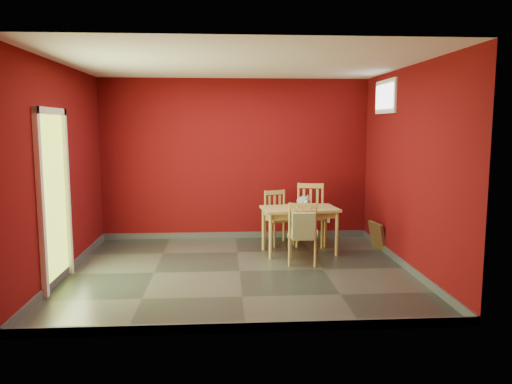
{
  "coord_description": "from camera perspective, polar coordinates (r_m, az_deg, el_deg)",
  "views": [
    {
      "loc": [
        -0.2,
        -6.43,
        1.92
      ],
      "look_at": [
        0.25,
        0.45,
        1.0
      ],
      "focal_mm": 35.0,
      "sensor_mm": 36.0,
      "label": 1
    }
  ],
  "objects": [
    {
      "name": "window",
      "position": [
        7.83,
        14.56,
        10.51
      ],
      "size": [
        0.05,
        0.9,
        0.5
      ],
      "color": "white",
      "rests_on": "room_shell"
    },
    {
      "name": "room_shell",
      "position": [
        6.7,
        -1.9,
        -8.61
      ],
      "size": [
        4.5,
        4.5,
        4.5
      ],
      "color": "#57090B",
      "rests_on": "ground"
    },
    {
      "name": "ground",
      "position": [
        6.72,
        -1.9,
        -9.02
      ],
      "size": [
        4.5,
        4.5,
        0.0
      ],
      "primitive_type": "plane",
      "color": "#2D342D",
      "rests_on": "ground"
    },
    {
      "name": "dining_table",
      "position": [
        7.54,
        5.0,
        -2.44
      ],
      "size": [
        1.18,
        0.77,
        0.7
      ],
      "color": "tan",
      "rests_on": "ground"
    },
    {
      "name": "doorway",
      "position": [
        6.41,
        -22.14,
        -0.1
      ],
      "size": [
        0.06,
        1.01,
        2.13
      ],
      "color": "#B7D838",
      "rests_on": "ground"
    },
    {
      "name": "outlet_plate",
      "position": [
        8.76,
        8.19,
        -3.13
      ],
      "size": [
        0.08,
        0.02,
        0.12
      ],
      "primitive_type": "cube",
      "color": "silver",
      "rests_on": "room_shell"
    },
    {
      "name": "cat",
      "position": [
        7.62,
        5.46,
        -0.86
      ],
      "size": [
        0.42,
        0.49,
        0.22
      ],
      "primitive_type": null,
      "rotation": [
        0.0,
        0.0,
        0.53
      ],
      "color": "slate",
      "rests_on": "table_runner"
    },
    {
      "name": "chair_near",
      "position": [
        6.97,
        5.37,
        -4.6
      ],
      "size": [
        0.48,
        0.48,
        0.88
      ],
      "color": "tan",
      "rests_on": "ground"
    },
    {
      "name": "table_runner",
      "position": [
        7.43,
        5.13,
        -2.32
      ],
      "size": [
        0.39,
        0.7,
        0.34
      ],
      "color": "#B1792D",
      "rests_on": "dining_table"
    },
    {
      "name": "tote_bag",
      "position": [
        6.74,
        5.46,
        -3.91
      ],
      "size": [
        0.31,
        0.19,
        0.43
      ],
      "color": "#8FA368",
      "rests_on": "chair_near"
    },
    {
      "name": "picture_frame",
      "position": [
        8.04,
        13.69,
        -4.89
      ],
      "size": [
        0.2,
        0.44,
        0.42
      ],
      "color": "brown",
      "rests_on": "ground"
    },
    {
      "name": "chair_far_right",
      "position": [
        8.12,
        6.2,
        -2.49
      ],
      "size": [
        0.54,
        0.54,
        0.99
      ],
      "color": "tan",
      "rests_on": "ground"
    },
    {
      "name": "chair_far_left",
      "position": [
        8.15,
        2.55,
        -2.85
      ],
      "size": [
        0.52,
        0.52,
        0.87
      ],
      "color": "tan",
      "rests_on": "ground"
    }
  ]
}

